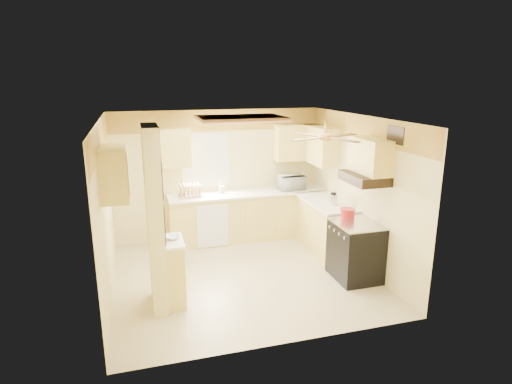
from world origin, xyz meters
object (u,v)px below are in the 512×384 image
object	(u,v)px
stove	(355,250)
kettle	(333,199)
microwave	(292,182)
dutch_oven	(348,213)
bowl	(173,237)

from	to	relation	value
stove	kettle	xyz separation A→B (m)	(0.04, 0.91, 0.58)
microwave	dutch_oven	xyz separation A→B (m)	(0.24, -1.88, -0.08)
bowl	kettle	size ratio (longest dim) A/B	0.87
microwave	bowl	distance (m)	3.28
microwave	dutch_oven	distance (m)	1.90
bowl	stove	bearing A→B (deg)	-0.78
stove	bowl	size ratio (longest dim) A/B	4.73
microwave	kettle	size ratio (longest dim) A/B	2.24
microwave	kettle	world-z (taller)	microwave
stove	microwave	xyz separation A→B (m)	(-0.27, 2.13, 0.62)
stove	kettle	bearing A→B (deg)	87.50
bowl	kettle	xyz separation A→B (m)	(2.83, 0.88, 0.08)
bowl	microwave	bearing A→B (deg)	39.70
stove	bowl	world-z (taller)	bowl
stove	dutch_oven	size ratio (longest dim) A/B	3.82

